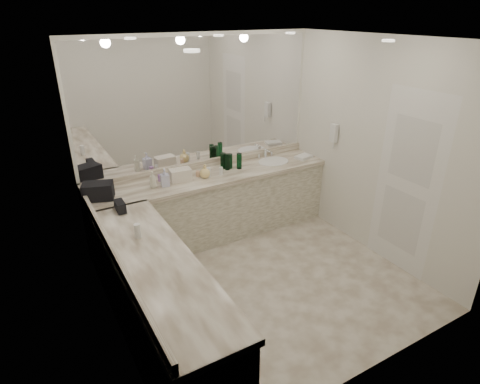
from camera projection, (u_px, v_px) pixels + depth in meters
floor at (261, 281)px, 4.59m from camera, size 3.20×3.20×0.00m
ceiling at (268, 39)px, 3.51m from camera, size 3.20×3.20×0.00m
wall_back at (201, 139)px, 5.23m from camera, size 3.20×0.02×2.60m
wall_left at (103, 213)px, 3.32m from camera, size 0.02×3.00×2.60m
wall_right at (376, 151)px, 4.78m from camera, size 0.02×3.00×2.60m
vanity_back_base at (214, 208)px, 5.36m from camera, size 3.20×0.60×0.84m
vanity_back_top at (213, 177)px, 5.17m from camera, size 3.20×0.64×0.06m
vanity_left_base at (159, 306)px, 3.59m from camera, size 0.60×2.40×0.84m
vanity_left_top at (155, 263)px, 3.41m from camera, size 0.64×2.42×0.06m
backsplash_back at (203, 164)px, 5.36m from camera, size 3.20×0.04×0.10m
backsplash_left at (111, 248)px, 3.48m from camera, size 0.04×3.00×0.10m
mirror_back at (200, 102)px, 5.02m from camera, size 3.12×0.01×1.55m
mirror_left at (96, 159)px, 3.13m from camera, size 0.01×2.92×1.55m
sink at (273, 162)px, 5.60m from camera, size 0.44×0.44×0.03m
faucet at (265, 153)px, 5.73m from camera, size 0.24×0.16×0.14m
wall_phone at (334, 133)px, 5.29m from camera, size 0.06×0.10×0.24m
door at (407, 185)px, 4.48m from camera, size 0.02×0.82×2.10m
black_toiletry_bag at (98, 192)px, 4.45m from camera, size 0.38×0.30×0.19m
black_bag_spill at (120, 207)px, 4.20m from camera, size 0.09×0.20×0.11m
cream_cosmetic_case at (180, 175)px, 4.95m from camera, size 0.27×0.18×0.15m
hand_towel at (304, 157)px, 5.72m from camera, size 0.27×0.21×0.04m
lotion_left at (138, 231)px, 3.71m from camera, size 0.06×0.06×0.14m
soap_bottle_a at (153, 180)px, 4.74m from camera, size 0.09×0.09×0.21m
soap_bottle_b at (165, 177)px, 4.78m from camera, size 0.11×0.12×0.22m
soap_bottle_c at (205, 171)px, 5.04m from camera, size 0.15×0.15×0.17m
green_bottle_0 at (224, 160)px, 5.35m from camera, size 0.06×0.06×0.20m
green_bottle_1 at (223, 161)px, 5.32m from camera, size 0.07×0.07×0.21m
green_bottle_2 at (239, 161)px, 5.31m from camera, size 0.07×0.07×0.21m
green_bottle_3 at (230, 161)px, 5.33m from camera, size 0.07×0.07×0.20m
green_bottle_4 at (227, 162)px, 5.27m from camera, size 0.06×0.06×0.22m
amenity_bottle_0 at (198, 174)px, 5.08m from camera, size 0.05×0.05×0.08m
amenity_bottle_1 at (221, 171)px, 5.13m from camera, size 0.05×0.05×0.10m
amenity_bottle_2 at (208, 172)px, 5.07m from camera, size 0.06×0.06×0.12m
amenity_bottle_3 at (160, 178)px, 4.95m from camera, size 0.06×0.06×0.08m
amenity_bottle_4 at (166, 177)px, 4.97m from camera, size 0.04×0.04×0.09m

